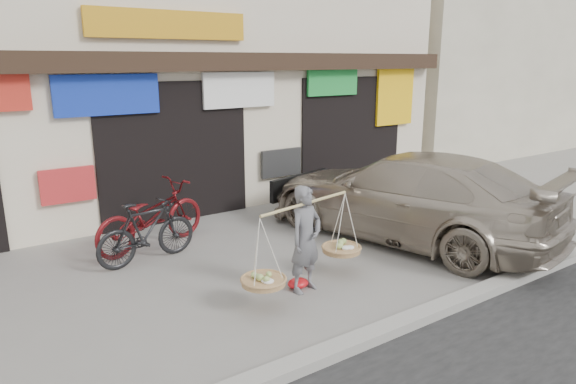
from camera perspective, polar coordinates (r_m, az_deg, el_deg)
ground at (r=7.52m, az=-1.55°, el=-9.77°), size 70.00×70.00×0.00m
kerb at (r=6.09m, az=9.11°, el=-15.54°), size 70.00×0.25×0.12m
shophouse_block at (r=12.74m, az=-18.13°, el=15.43°), size 14.00×6.32×7.00m
neighbor_east at (r=21.42m, az=19.66°, el=13.99°), size 12.00×7.00×6.40m
street_vendor at (r=6.97m, az=1.98°, el=-5.79°), size 2.10×0.87×1.48m
bike_1 at (r=8.30m, az=-15.43°, el=-4.26°), size 1.69×0.68×0.99m
bike_2 at (r=8.89m, az=-15.01°, el=-2.59°), size 2.22×1.30×1.10m
suv at (r=9.27m, az=13.03°, el=-0.40°), size 3.31×5.63×1.53m
red_bag at (r=7.25m, az=1.12°, el=-10.09°), size 0.31×0.25×0.14m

